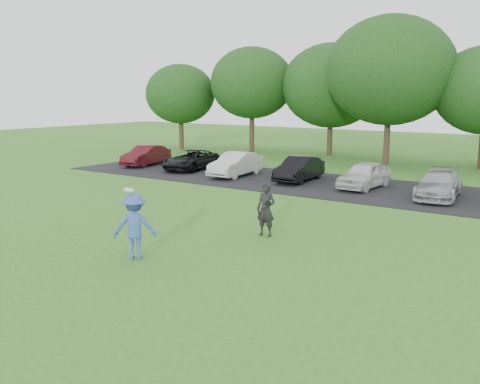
% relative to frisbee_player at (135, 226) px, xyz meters
% --- Properties ---
extents(ground, '(100.00, 100.00, 0.00)m').
position_rel_frisbee_player_xyz_m(ground, '(0.85, -0.02, -0.85)').
color(ground, '#2E7220').
rests_on(ground, ground).
extents(parking_lot, '(32.00, 6.50, 0.03)m').
position_rel_frisbee_player_xyz_m(parking_lot, '(0.85, 12.98, -0.84)').
color(parking_lot, black).
rests_on(parking_lot, ground).
extents(frisbee_player, '(1.25, 1.19, 1.85)m').
position_rel_frisbee_player_xyz_m(frisbee_player, '(0.00, 0.00, 0.00)').
color(frisbee_player, '#3D57AD').
rests_on(frisbee_player, ground).
extents(camera_bystander, '(0.61, 0.45, 1.61)m').
position_rel_frisbee_player_xyz_m(camera_bystander, '(1.57, 3.79, -0.05)').
color(camera_bystander, black).
rests_on(camera_bystander, ground).
extents(parked_cars, '(28.43, 4.61, 1.22)m').
position_rel_frisbee_player_xyz_m(parked_cars, '(0.87, 12.96, -0.25)').
color(parked_cars, '#4B1017').
rests_on(parked_cars, parking_lot).
extents(tree_row, '(42.39, 9.85, 8.64)m').
position_rel_frisbee_player_xyz_m(tree_row, '(2.36, 22.74, 4.06)').
color(tree_row, '#38281C').
rests_on(tree_row, ground).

